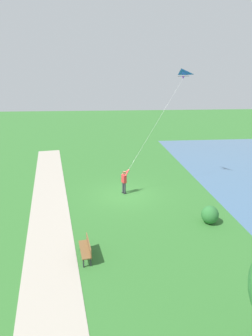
{
  "coord_description": "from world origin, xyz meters",
  "views": [
    {
      "loc": [
        1.66,
        17.79,
        7.91
      ],
      "look_at": [
        0.04,
        0.89,
        2.34
      ],
      "focal_mm": 28.18,
      "sensor_mm": 36.0,
      "label": 1
    }
  ],
  "objects_px": {
    "park_bench_near_walkway": "(86,248)",
    "lakeside_shrub": "(210,215)",
    "person_kite_flyer": "(124,180)",
    "flying_kite": "(181,75)"
  },
  "relations": [
    {
      "from": "person_kite_flyer",
      "to": "lakeside_shrub",
      "type": "relative_size",
      "value": 1.69
    },
    {
      "from": "lakeside_shrub",
      "to": "park_bench_near_walkway",
      "type": "bearing_deg",
      "value": 19.85
    },
    {
      "from": "park_bench_near_walkway",
      "to": "person_kite_flyer",
      "type": "bearing_deg",
      "value": -108.32
    },
    {
      "from": "person_kite_flyer",
      "to": "flying_kite",
      "type": "height_order",
      "value": "flying_kite"
    },
    {
      "from": "park_bench_near_walkway",
      "to": "lakeside_shrub",
      "type": "bearing_deg",
      "value": -160.15
    },
    {
      "from": "person_kite_flyer",
      "to": "park_bench_near_walkway",
      "type": "xyz_separation_m",
      "value": [
        2.43,
        7.35,
        -0.54
      ]
    },
    {
      "from": "lakeside_shrub",
      "to": "person_kite_flyer",
      "type": "bearing_deg",
      "value": -46.4
    },
    {
      "from": "person_kite_flyer",
      "to": "park_bench_near_walkway",
      "type": "bearing_deg",
      "value": 71.68
    },
    {
      "from": "flying_kite",
      "to": "person_kite_flyer",
      "type": "bearing_deg",
      "value": 26.28
    },
    {
      "from": "person_kite_flyer",
      "to": "lakeside_shrub",
      "type": "height_order",
      "value": "person_kite_flyer"
    }
  ]
}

